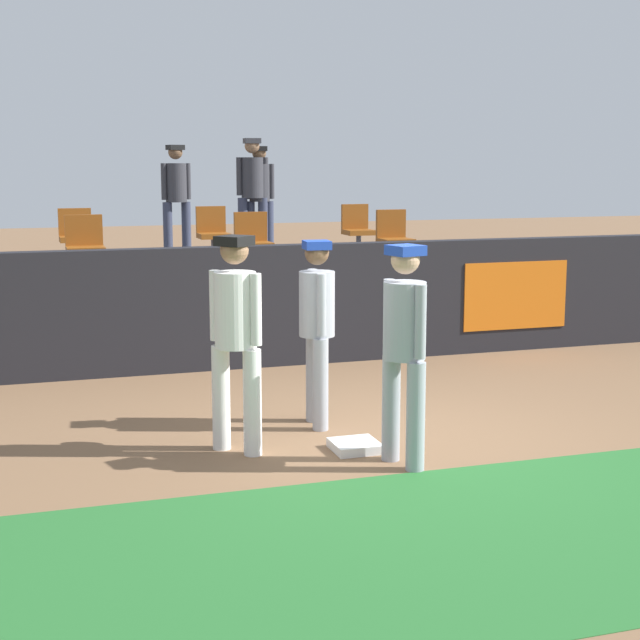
{
  "coord_description": "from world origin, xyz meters",
  "views": [
    {
      "loc": [
        -3.06,
        -7.76,
        2.5
      ],
      "look_at": [
        -0.29,
        0.82,
        1.0
      ],
      "focal_mm": 53.69,
      "sensor_mm": 36.0,
      "label": 1
    }
  ],
  "objects_px": {
    "seat_front_left": "(85,244)",
    "spectator_casual": "(260,192)",
    "player_coach_visitor": "(404,340)",
    "player_fielder_home": "(235,329)",
    "spectator_capped": "(253,188)",
    "seat_back_left": "(76,234)",
    "player_runner_visitor": "(317,320)",
    "spectator_hooded": "(176,192)",
    "seat_front_right": "(394,236)",
    "first_base": "(355,446)",
    "seat_back_right": "(357,227)",
    "seat_back_center": "(213,231)",
    "seat_front_center": "(253,239)"
  },
  "relations": [
    {
      "from": "seat_front_left",
      "to": "spectator_casual",
      "type": "xyz_separation_m",
      "value": [
        3.04,
        2.77,
        0.55
      ]
    },
    {
      "from": "player_coach_visitor",
      "to": "seat_front_left",
      "type": "height_order",
      "value": "player_coach_visitor"
    },
    {
      "from": "player_fielder_home",
      "to": "seat_front_left",
      "type": "bearing_deg",
      "value": 150.09
    },
    {
      "from": "seat_front_left",
      "to": "spectator_capped",
      "type": "bearing_deg",
      "value": 42.77
    },
    {
      "from": "player_coach_visitor",
      "to": "seat_back_left",
      "type": "relative_size",
      "value": 2.19
    },
    {
      "from": "spectator_capped",
      "to": "player_runner_visitor",
      "type": "bearing_deg",
      "value": 83.41
    },
    {
      "from": "spectator_hooded",
      "to": "spectator_casual",
      "type": "relative_size",
      "value": 1.01
    },
    {
      "from": "player_coach_visitor",
      "to": "seat_front_right",
      "type": "distance_m",
      "value": 6.02
    },
    {
      "from": "player_runner_visitor",
      "to": "player_coach_visitor",
      "type": "xyz_separation_m",
      "value": [
        0.31,
        -1.37,
        0.04
      ]
    },
    {
      "from": "first_base",
      "to": "seat_front_left",
      "type": "xyz_separation_m",
      "value": [
        -1.87,
        5.1,
        1.41
      ]
    },
    {
      "from": "seat_back_right",
      "to": "spectator_casual",
      "type": "bearing_deg",
      "value": 144.72
    },
    {
      "from": "seat_front_right",
      "to": "seat_back_left",
      "type": "distance_m",
      "value": 4.66
    },
    {
      "from": "player_runner_visitor",
      "to": "seat_front_right",
      "type": "height_order",
      "value": "seat_front_right"
    },
    {
      "from": "first_base",
      "to": "seat_front_left",
      "type": "bearing_deg",
      "value": 110.17
    },
    {
      "from": "player_fielder_home",
      "to": "player_coach_visitor",
      "type": "height_order",
      "value": "player_fielder_home"
    },
    {
      "from": "player_coach_visitor",
      "to": "seat_back_right",
      "type": "distance_m",
      "value": 7.75
    },
    {
      "from": "spectator_casual",
      "to": "spectator_capped",
      "type": "bearing_deg",
      "value": 37.08
    },
    {
      "from": "seat_back_center",
      "to": "spectator_hooded",
      "type": "bearing_deg",
      "value": 112.24
    },
    {
      "from": "seat_back_left",
      "to": "spectator_hooded",
      "type": "distance_m",
      "value": 1.98
    },
    {
      "from": "player_coach_visitor",
      "to": "spectator_hooded",
      "type": "relative_size",
      "value": 1.03
    },
    {
      "from": "player_coach_visitor",
      "to": "seat_front_left",
      "type": "xyz_separation_m",
      "value": [
        -2.11,
        5.6,
        0.38
      ]
    },
    {
      "from": "player_runner_visitor",
      "to": "seat_back_left",
      "type": "height_order",
      "value": "seat_back_left"
    },
    {
      "from": "seat_back_right",
      "to": "spectator_capped",
      "type": "bearing_deg",
      "value": 149.66
    },
    {
      "from": "player_fielder_home",
      "to": "seat_front_right",
      "type": "xyz_separation_m",
      "value": [
        3.42,
        4.81,
        0.36
      ]
    },
    {
      "from": "first_base",
      "to": "spectator_hooded",
      "type": "bearing_deg",
      "value": 91.59
    },
    {
      "from": "player_runner_visitor",
      "to": "seat_front_center",
      "type": "relative_size",
      "value": 2.11
    },
    {
      "from": "spectator_capped",
      "to": "spectator_casual",
      "type": "height_order",
      "value": "spectator_capped"
    },
    {
      "from": "seat_back_left",
      "to": "seat_front_left",
      "type": "xyz_separation_m",
      "value": [
        -0.0,
        -1.8,
        0.0
      ]
    },
    {
      "from": "seat_front_left",
      "to": "spectator_capped",
      "type": "relative_size",
      "value": 0.44
    },
    {
      "from": "player_fielder_home",
      "to": "seat_front_left",
      "type": "distance_m",
      "value": 4.9
    },
    {
      "from": "player_fielder_home",
      "to": "seat_front_center",
      "type": "relative_size",
      "value": 2.24
    },
    {
      "from": "first_base",
      "to": "seat_front_right",
      "type": "height_order",
      "value": "seat_front_right"
    },
    {
      "from": "spectator_capped",
      "to": "seat_back_left",
      "type": "bearing_deg",
      "value": 19.37
    },
    {
      "from": "seat_back_center",
      "to": "spectator_hooded",
      "type": "distance_m",
      "value": 1.17
    },
    {
      "from": "player_runner_visitor",
      "to": "player_coach_visitor",
      "type": "relative_size",
      "value": 0.96
    },
    {
      "from": "seat_back_right",
      "to": "seat_front_center",
      "type": "bearing_deg",
      "value": -140.38
    },
    {
      "from": "seat_front_center",
      "to": "seat_front_left",
      "type": "distance_m",
      "value": 2.23
    },
    {
      "from": "spectator_casual",
      "to": "seat_front_left",
      "type": "bearing_deg",
      "value": 47.84
    },
    {
      "from": "seat_back_left",
      "to": "player_fielder_home",
      "type": "bearing_deg",
      "value": -82.43
    },
    {
      "from": "first_base",
      "to": "seat_back_right",
      "type": "bearing_deg",
      "value": 69.84
    },
    {
      "from": "player_coach_visitor",
      "to": "seat_back_center",
      "type": "height_order",
      "value": "player_coach_visitor"
    },
    {
      "from": "first_base",
      "to": "seat_front_right",
      "type": "bearing_deg",
      "value": 64.5
    },
    {
      "from": "seat_back_right",
      "to": "player_fielder_home",
      "type": "bearing_deg",
      "value": -118.08
    },
    {
      "from": "seat_front_center",
      "to": "seat_front_left",
      "type": "height_order",
      "value": "same"
    },
    {
      "from": "player_runner_visitor",
      "to": "seat_back_right",
      "type": "xyz_separation_m",
      "value": [
        2.6,
        6.02,
        0.42
      ]
    },
    {
      "from": "seat_front_center",
      "to": "seat_back_left",
      "type": "xyz_separation_m",
      "value": [
        -2.23,
        1.8,
        0.0
      ]
    },
    {
      "from": "player_coach_visitor",
      "to": "spectator_hooded",
      "type": "height_order",
      "value": "spectator_hooded"
    },
    {
      "from": "seat_back_left",
      "to": "spectator_hooded",
      "type": "xyz_separation_m",
      "value": [
        1.65,
        0.95,
        0.56
      ]
    },
    {
      "from": "first_base",
      "to": "player_coach_visitor",
      "type": "distance_m",
      "value": 1.16
    },
    {
      "from": "first_base",
      "to": "player_coach_visitor",
      "type": "bearing_deg",
      "value": -64.41
    }
  ]
}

